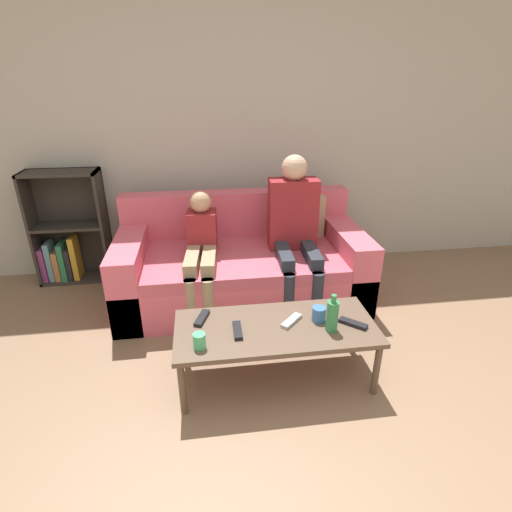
# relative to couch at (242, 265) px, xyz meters

# --- Properties ---
(wall_back) EXTENTS (12.00, 0.06, 2.60)m
(wall_back) POSITION_rel_couch_xyz_m (-0.01, 0.69, 1.02)
(wall_back) COLOR #B7B2A8
(wall_back) RESTS_ON ground_plane
(couch) EXTENTS (1.98, 0.99, 0.82)m
(couch) POSITION_rel_couch_xyz_m (0.00, 0.00, 0.00)
(couch) COLOR #DB5B70
(couch) RESTS_ON ground_plane
(bookshelf) EXTENTS (0.62, 0.28, 1.01)m
(bookshelf) POSITION_rel_couch_xyz_m (-1.52, 0.54, 0.14)
(bookshelf) COLOR #332D28
(bookshelf) RESTS_ON ground_plane
(coffee_table) EXTENTS (1.20, 0.53, 0.38)m
(coffee_table) POSITION_rel_couch_xyz_m (0.09, -1.06, 0.07)
(coffee_table) COLOR brown
(coffee_table) RESTS_ON ground_plane
(person_adult) EXTENTS (0.40, 0.68, 1.19)m
(person_adult) POSITION_rel_couch_xyz_m (0.41, -0.09, 0.40)
(person_adult) COLOR #282D38
(person_adult) RESTS_ON ground_plane
(person_child) EXTENTS (0.28, 0.68, 0.93)m
(person_child) POSITION_rel_couch_xyz_m (-0.33, -0.15, 0.25)
(person_child) COLOR #9E8966
(person_child) RESTS_ON ground_plane
(cup_near) EXTENTS (0.08, 0.08, 0.09)m
(cup_near) POSITION_rel_couch_xyz_m (0.36, -1.04, 0.15)
(cup_near) COLOR #3D70B2
(cup_near) RESTS_ON coffee_table
(cup_far) EXTENTS (0.07, 0.07, 0.09)m
(cup_far) POSITION_rel_couch_xyz_m (-0.36, -1.21, 0.15)
(cup_far) COLOR #4CB77A
(cup_far) RESTS_ON coffee_table
(tv_remote_0) EXTENTS (0.15, 0.16, 0.02)m
(tv_remote_0) POSITION_rel_couch_xyz_m (0.19, -1.04, 0.11)
(tv_remote_0) COLOR #B7B7BC
(tv_remote_0) RESTS_ON coffee_table
(tv_remote_1) EXTENTS (0.05, 0.17, 0.02)m
(tv_remote_1) POSITION_rel_couch_xyz_m (-0.14, -1.09, 0.11)
(tv_remote_1) COLOR black
(tv_remote_1) RESTS_ON coffee_table
(tv_remote_2) EXTENTS (0.16, 0.15, 0.02)m
(tv_remote_2) POSITION_rel_couch_xyz_m (0.55, -1.11, 0.11)
(tv_remote_2) COLOR black
(tv_remote_2) RESTS_ON coffee_table
(tv_remote_3) EXTENTS (0.10, 0.18, 0.02)m
(tv_remote_3) POSITION_rel_couch_xyz_m (-0.35, -0.93, 0.11)
(tv_remote_3) COLOR black
(tv_remote_3) RESTS_ON coffee_table
(bottle) EXTENTS (0.07, 0.07, 0.23)m
(bottle) POSITION_rel_couch_xyz_m (0.40, -1.14, 0.20)
(bottle) COLOR #33844C
(bottle) RESTS_ON coffee_table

